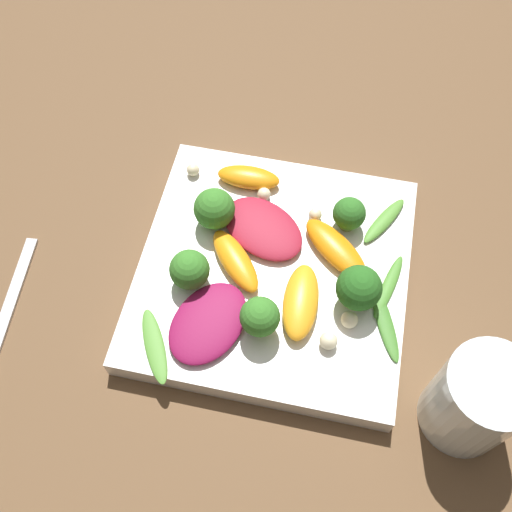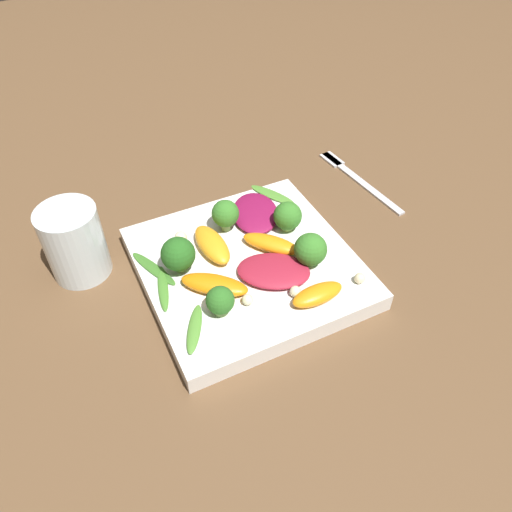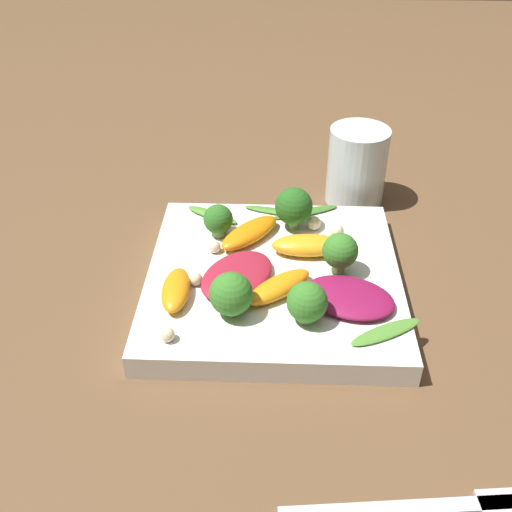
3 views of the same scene
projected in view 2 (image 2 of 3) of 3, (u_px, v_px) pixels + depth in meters
ground_plane at (248, 274)px, 0.62m from camera, size 2.40×2.40×0.00m
plate at (248, 267)px, 0.61m from camera, size 0.25×0.25×0.02m
drinking_glass at (74, 243)px, 0.59m from camera, size 0.07×0.07×0.09m
fork at (352, 174)px, 0.77m from camera, size 0.18×0.03×0.01m
radicchio_leaf_0 at (255, 213)px, 0.66m from camera, size 0.10×0.09×0.01m
radicchio_leaf_1 at (274, 271)px, 0.58m from camera, size 0.09×0.10×0.01m
orange_segment_0 at (214, 285)px, 0.57m from camera, size 0.07×0.08×0.02m
orange_segment_1 at (317, 294)px, 0.55m from camera, size 0.03×0.06×0.02m
orange_segment_2 at (271, 244)px, 0.61m from camera, size 0.07×0.07×0.02m
orange_segment_3 at (212, 245)px, 0.61m from camera, size 0.08×0.04×0.02m
broccoli_floret_0 at (178, 254)px, 0.57m from camera, size 0.04×0.04×0.05m
broccoli_floret_1 at (226, 214)px, 0.63m from camera, size 0.03×0.03×0.04m
broccoli_floret_2 at (310, 250)px, 0.59m from camera, size 0.04×0.04×0.04m
broccoli_floret_3 at (220, 301)px, 0.53m from camera, size 0.03×0.03×0.04m
broccoli_floret_4 at (288, 216)px, 0.63m from camera, size 0.04×0.04×0.04m
arugula_sprig_0 at (194, 329)px, 0.53m from camera, size 0.06×0.04×0.01m
arugula_sprig_1 at (272, 195)px, 0.69m from camera, size 0.07×0.05×0.00m
arugula_sprig_2 at (154, 268)px, 0.59m from camera, size 0.08×0.04×0.00m
arugula_sprig_3 at (162, 287)px, 0.57m from camera, size 0.07×0.03×0.00m
macadamia_nut_0 at (360, 278)px, 0.57m from camera, size 0.01×0.01×0.01m
macadamia_nut_1 at (176, 253)px, 0.60m from camera, size 0.02×0.02×0.02m
macadamia_nut_2 at (248, 300)px, 0.55m from camera, size 0.01×0.01×0.01m
macadamia_nut_3 at (181, 237)px, 0.62m from camera, size 0.02×0.02×0.02m
macadamia_nut_4 at (295, 292)px, 0.56m from camera, size 0.01×0.01×0.01m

